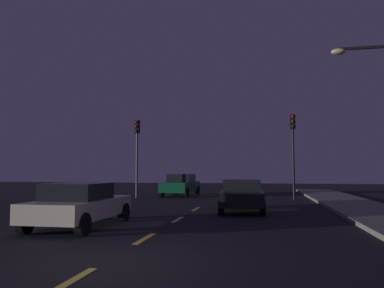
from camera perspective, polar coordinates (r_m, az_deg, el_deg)
The scene contains 11 objects.
ground_plane at distance 14.16m, azimuth -1.69°, elevation -11.37°, with size 80.00×80.00×0.00m, color black.
lane_stripe_nearest at distance 6.53m, azimuth -18.34°, elevation -19.61°, with size 0.16×1.60×0.01m, color #EACC4C.
lane_stripe_second at distance 9.95m, azimuth -7.32°, elevation -14.36°, with size 0.16×1.60×0.01m, color #EACC4C.
lane_stripe_third at distance 13.58m, azimuth -2.24°, elevation -11.66°, with size 0.16×1.60×0.01m, color #EACC4C.
lane_stripe_fourth at distance 17.28m, azimuth 0.63°, elevation -10.07°, with size 0.16×1.60×0.01m, color #EACC4C.
traffic_signal_left at distance 24.59m, azimuth -8.56°, elevation 0.11°, with size 0.32×0.38×5.16m.
traffic_signal_right at distance 23.29m, azimuth 15.45°, elevation 0.58°, with size 0.32×0.38×5.24m.
car_stopped_ahead at distance 16.28m, azimuth 7.78°, elevation -7.84°, with size 2.00×4.15×1.41m.
car_adjacent_lane at distance 12.18m, azimuth -17.11°, elevation -8.97°, with size 1.95×4.12×1.38m.
car_oncoming_far at distance 26.11m, azimuth -1.79°, elevation -6.37°, with size 2.23×4.18×1.55m.
street_lamp_right at distance 15.63m, azimuth 27.13°, elevation 4.65°, with size 2.13×0.36×6.62m.
Camera 1 is at (3.02, -6.72, 1.76)m, focal length 34.27 mm.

